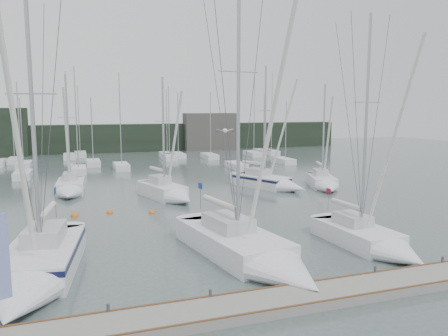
# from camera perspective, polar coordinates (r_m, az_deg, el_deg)

# --- Properties ---
(ground) EXTENTS (160.00, 160.00, 0.00)m
(ground) POSITION_cam_1_polar(r_m,az_deg,el_deg) (22.65, 0.01, -12.70)
(ground) COLOR #465552
(ground) RESTS_ON ground
(dock) EXTENTS (24.00, 2.00, 0.40)m
(dock) POSITION_cam_1_polar(r_m,az_deg,el_deg) (18.29, 5.41, -17.25)
(dock) COLOR slate
(dock) RESTS_ON ground
(far_treeline) EXTENTS (90.00, 4.00, 5.00)m
(far_treeline) POSITION_cam_1_polar(r_m,az_deg,el_deg) (82.51, -14.31, 3.80)
(far_treeline) COLOR black
(far_treeline) RESTS_ON ground
(far_building_right) EXTENTS (10.00, 3.00, 7.00)m
(far_building_right) POSITION_cam_1_polar(r_m,az_deg,el_deg) (83.96, -1.85, 4.79)
(far_building_right) COLOR #454240
(far_building_right) RESTS_ON ground
(mast_forest) EXTENTS (56.55, 27.00, 13.94)m
(mast_forest) POSITION_cam_1_polar(r_m,az_deg,el_deg) (63.64, -16.11, 0.77)
(mast_forest) COLOR silver
(mast_forest) RESTS_ON ground
(sailboat_near_left) EXTENTS (4.59, 10.76, 14.54)m
(sailboat_near_left) POSITION_cam_1_polar(r_m,az_deg,el_deg) (21.86, -23.55, -12.35)
(sailboat_near_left) COLOR silver
(sailboat_near_left) RESTS_ON ground
(sailboat_near_center) EXTENTS (5.14, 11.61, 16.70)m
(sailboat_near_center) POSITION_cam_1_polar(r_m,az_deg,el_deg) (22.47, 4.32, -11.31)
(sailboat_near_center) COLOR silver
(sailboat_near_center) RESTS_ON ground
(sailboat_near_right) EXTENTS (3.03, 8.28, 14.01)m
(sailboat_near_right) POSITION_cam_1_polar(r_m,az_deg,el_deg) (26.01, 19.27, -9.23)
(sailboat_near_right) COLOR silver
(sailboat_near_right) RESTS_ON ground
(sailboat_mid_b) EXTENTS (2.79, 7.24, 11.81)m
(sailboat_mid_b) POSITION_cam_1_polar(r_m,az_deg,el_deg) (42.71, -19.48, -2.59)
(sailboat_mid_b) COLOR silver
(sailboat_mid_b) RESTS_ON ground
(sailboat_mid_c) EXTENTS (4.34, 7.79, 11.35)m
(sailboat_mid_c) POSITION_cam_1_polar(r_m,az_deg,el_deg) (38.38, -7.10, -3.31)
(sailboat_mid_c) COLOR silver
(sailboat_mid_c) RESTS_ON ground
(sailboat_mid_d) EXTENTS (5.78, 8.57, 12.87)m
(sailboat_mid_d) POSITION_cam_1_polar(r_m,az_deg,el_deg) (43.56, 6.37, -1.94)
(sailboat_mid_d) COLOR silver
(sailboat_mid_d) RESTS_ON ground
(sailboat_mid_e) EXTENTS (4.50, 7.52, 11.04)m
(sailboat_mid_e) POSITION_cam_1_polar(r_m,az_deg,el_deg) (44.40, 12.97, -2.00)
(sailboat_mid_e) COLOR silver
(sailboat_mid_e) RESTS_ON ground
(buoy_a) EXTENTS (0.52, 0.52, 0.52)m
(buoy_a) POSITION_cam_1_polar(r_m,az_deg,el_deg) (33.93, -9.38, -5.82)
(buoy_a) COLOR orange
(buoy_a) RESTS_ON ground
(buoy_b) EXTENTS (0.56, 0.56, 0.56)m
(buoy_b) POSITION_cam_1_polar(r_m,az_deg,el_deg) (36.59, 0.13, -4.71)
(buoy_b) COLOR orange
(buoy_b) RESTS_ON ground
(buoy_c) EXTENTS (0.60, 0.60, 0.60)m
(buoy_c) POSITION_cam_1_polar(r_m,az_deg,el_deg) (34.34, -18.92, -5.98)
(buoy_c) COLOR orange
(buoy_c) RESTS_ON ground
(seagull) EXTENTS (0.99, 0.48, 0.20)m
(seagull) POSITION_cam_1_polar(r_m,az_deg,el_deg) (21.88, 0.15, 4.92)
(seagull) COLOR white
(seagull) RESTS_ON ground
(buoy_d) EXTENTS (0.52, 0.52, 0.52)m
(buoy_d) POSITION_cam_1_polar(r_m,az_deg,el_deg) (34.57, -14.70, -5.72)
(buoy_d) COLOR orange
(buoy_d) RESTS_ON ground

